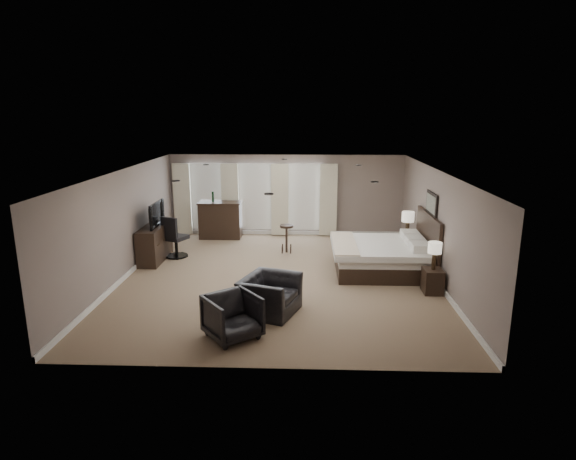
{
  "coord_description": "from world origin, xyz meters",
  "views": [
    {
      "loc": [
        0.63,
        -11.08,
        3.97
      ],
      "look_at": [
        0.2,
        0.4,
        1.1
      ],
      "focal_mm": 30.0,
      "sensor_mm": 36.0,
      "label": 1
    }
  ],
  "objects_px": {
    "bar_stool_right": "(287,239)",
    "tv": "(153,223)",
    "desk_chair": "(176,236)",
    "bar_counter": "(221,220)",
    "nightstand_far": "(406,246)",
    "nightstand_near": "(432,281)",
    "lamp_far": "(408,224)",
    "bar_stool_left": "(225,226)",
    "dresser": "(155,243)",
    "armchair_far": "(233,315)",
    "lamp_near": "(434,256)",
    "bed": "(383,243)",
    "armchair_near": "(270,289)"
  },
  "relations": [
    {
      "from": "bed",
      "to": "tv",
      "type": "height_order",
      "value": "bed"
    },
    {
      "from": "lamp_near",
      "to": "bar_stool_right",
      "type": "height_order",
      "value": "lamp_near"
    },
    {
      "from": "dresser",
      "to": "armchair_near",
      "type": "relative_size",
      "value": 1.42
    },
    {
      "from": "lamp_far",
      "to": "bar_stool_right",
      "type": "height_order",
      "value": "lamp_far"
    },
    {
      "from": "dresser",
      "to": "armchair_far",
      "type": "height_order",
      "value": "dresser"
    },
    {
      "from": "nightstand_far",
      "to": "bar_stool_right",
      "type": "xyz_separation_m",
      "value": [
        -3.38,
        0.12,
        0.14
      ]
    },
    {
      "from": "tv",
      "to": "bar_counter",
      "type": "height_order",
      "value": "bar_counter"
    },
    {
      "from": "tv",
      "to": "armchair_near",
      "type": "xyz_separation_m",
      "value": [
        3.38,
        -3.37,
        -0.52
      ]
    },
    {
      "from": "bed",
      "to": "lamp_near",
      "type": "xyz_separation_m",
      "value": [
        0.89,
        -1.45,
        0.11
      ]
    },
    {
      "from": "bed",
      "to": "lamp_near",
      "type": "distance_m",
      "value": 1.7
    },
    {
      "from": "dresser",
      "to": "armchair_near",
      "type": "distance_m",
      "value": 4.77
    },
    {
      "from": "nightstand_near",
      "to": "bar_stool_right",
      "type": "distance_m",
      "value": 4.53
    },
    {
      "from": "bar_stool_right",
      "to": "dresser",
      "type": "bearing_deg",
      "value": -166.34
    },
    {
      "from": "armchair_far",
      "to": "dresser",
      "type": "bearing_deg",
      "value": 83.98
    },
    {
      "from": "nightstand_near",
      "to": "bar_counter",
      "type": "distance_m",
      "value": 7.2
    },
    {
      "from": "armchair_far",
      "to": "desk_chair",
      "type": "bearing_deg",
      "value": 77.64
    },
    {
      "from": "dresser",
      "to": "armchair_far",
      "type": "relative_size",
      "value": 1.85
    },
    {
      "from": "nightstand_near",
      "to": "bar_stool_right",
      "type": "height_order",
      "value": "bar_stool_right"
    },
    {
      "from": "bar_stool_left",
      "to": "bed",
      "type": "bearing_deg",
      "value": -34.95
    },
    {
      "from": "bed",
      "to": "armchair_near",
      "type": "xyz_separation_m",
      "value": [
        -2.65,
        -2.67,
        -0.24
      ]
    },
    {
      "from": "nightstand_far",
      "to": "bar_counter",
      "type": "distance_m",
      "value": 5.81
    },
    {
      "from": "nightstand_far",
      "to": "armchair_near",
      "type": "bearing_deg",
      "value": -130.73
    },
    {
      "from": "lamp_near",
      "to": "bar_stool_left",
      "type": "relative_size",
      "value": 0.81
    },
    {
      "from": "lamp_near",
      "to": "bar_stool_left",
      "type": "distance_m",
      "value": 7.11
    },
    {
      "from": "armchair_near",
      "to": "lamp_near",
      "type": "bearing_deg",
      "value": -50.82
    },
    {
      "from": "tv",
      "to": "bar_stool_right",
      "type": "relative_size",
      "value": 1.42
    },
    {
      "from": "lamp_near",
      "to": "lamp_far",
      "type": "relative_size",
      "value": 0.88
    },
    {
      "from": "bar_stool_left",
      "to": "desk_chair",
      "type": "bearing_deg",
      "value": -115.14
    },
    {
      "from": "nightstand_far",
      "to": "bar_stool_right",
      "type": "height_order",
      "value": "bar_stool_right"
    },
    {
      "from": "nightstand_near",
      "to": "tv",
      "type": "height_order",
      "value": "tv"
    },
    {
      "from": "desk_chair",
      "to": "bar_counter",
      "type": "bearing_deg",
      "value": -86.52
    },
    {
      "from": "bar_stool_left",
      "to": "lamp_far",
      "type": "bearing_deg",
      "value": -17.5
    },
    {
      "from": "bar_stool_right",
      "to": "tv",
      "type": "bearing_deg",
      "value": -166.34
    },
    {
      "from": "lamp_far",
      "to": "armchair_far",
      "type": "height_order",
      "value": "lamp_far"
    },
    {
      "from": "lamp_far",
      "to": "bar_stool_left",
      "type": "height_order",
      "value": "lamp_far"
    },
    {
      "from": "lamp_far",
      "to": "bed",
      "type": "bearing_deg",
      "value": -121.54
    },
    {
      "from": "lamp_near",
      "to": "bar_counter",
      "type": "height_order",
      "value": "bar_counter"
    },
    {
      "from": "armchair_near",
      "to": "bar_counter",
      "type": "relative_size",
      "value": 0.85
    },
    {
      "from": "dresser",
      "to": "bed",
      "type": "bearing_deg",
      "value": -6.69
    },
    {
      "from": "bed",
      "to": "dresser",
      "type": "distance_m",
      "value": 6.08
    },
    {
      "from": "nightstand_far",
      "to": "desk_chair",
      "type": "relative_size",
      "value": 0.45
    },
    {
      "from": "bar_stool_left",
      "to": "bar_stool_right",
      "type": "xyz_separation_m",
      "value": [
        2.02,
        -1.59,
        0.02
      ]
    },
    {
      "from": "nightstand_near",
      "to": "tv",
      "type": "xyz_separation_m",
      "value": [
        -6.92,
        2.16,
        0.75
      ]
    },
    {
      "from": "bed",
      "to": "lamp_near",
      "type": "height_order",
      "value": "bed"
    },
    {
      "from": "lamp_near",
      "to": "bar_counter",
      "type": "bearing_deg",
      "value": 140.39
    },
    {
      "from": "bar_counter",
      "to": "armchair_near",
      "type": "bearing_deg",
      "value": -70.98
    },
    {
      "from": "armchair_far",
      "to": "desk_chair",
      "type": "xyz_separation_m",
      "value": [
        -2.29,
        4.81,
        0.15
      ]
    },
    {
      "from": "lamp_far",
      "to": "bar_stool_right",
      "type": "xyz_separation_m",
      "value": [
        -3.38,
        0.12,
        -0.48
      ]
    },
    {
      "from": "lamp_far",
      "to": "dresser",
      "type": "bearing_deg",
      "value": -173.87
    },
    {
      "from": "lamp_near",
      "to": "armchair_near",
      "type": "bearing_deg",
      "value": -161.06
    }
  ]
}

